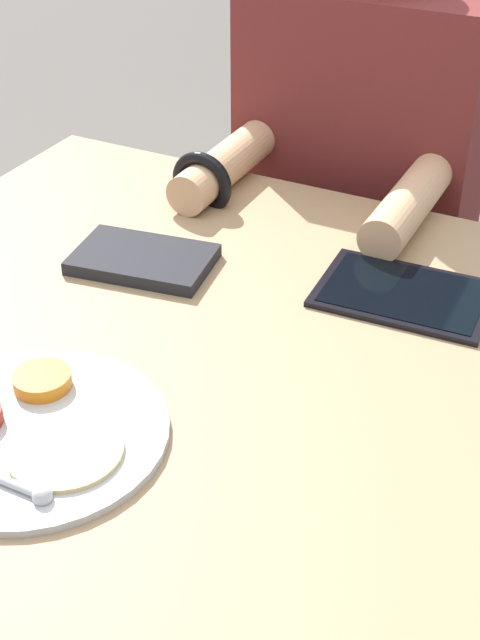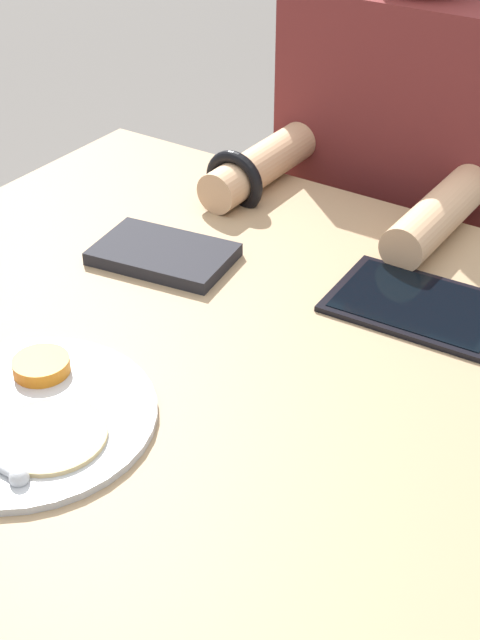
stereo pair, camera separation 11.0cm
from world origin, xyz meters
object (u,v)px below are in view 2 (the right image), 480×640
at_px(red_notebook, 164,255).
at_px(person_diner, 391,249).
at_px(tablet_device, 419,305).
at_px(thali_tray, 26,414).

height_order(red_notebook, person_diner, person_diner).
xyz_separation_m(tablet_device, person_diner, (-0.23, 0.43, -0.19)).
relative_size(red_notebook, tablet_device, 0.88).
relative_size(thali_tray, red_notebook, 1.38).
bearing_deg(person_diner, red_notebook, -105.14).
distance_m(tablet_device, person_diner, 0.53).
xyz_separation_m(red_notebook, person_diner, (0.14, 0.53, -0.19)).
bearing_deg(thali_tray, tablet_device, 59.11).
distance_m(red_notebook, tablet_device, 0.38).
distance_m(red_notebook, person_diner, 0.58).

